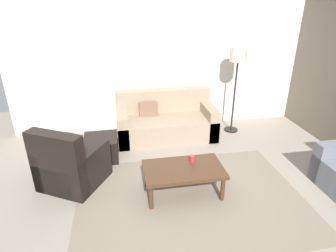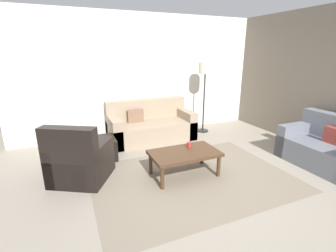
# 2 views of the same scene
# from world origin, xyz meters

# --- Properties ---
(ground_plane) EXTENTS (8.00, 8.00, 0.00)m
(ground_plane) POSITION_xyz_m (0.00, 0.00, 0.00)
(ground_plane) COLOR gray
(rear_partition) EXTENTS (6.00, 0.12, 2.80)m
(rear_partition) POSITION_xyz_m (0.00, 2.60, 1.40)
(rear_partition) COLOR silver
(rear_partition) RESTS_ON ground_plane
(stone_feature_panel) EXTENTS (0.12, 5.20, 2.80)m
(stone_feature_panel) POSITION_xyz_m (3.00, 0.00, 1.40)
(stone_feature_panel) COLOR slate
(stone_feature_panel) RESTS_ON ground_plane
(area_rug) EXTENTS (3.11, 2.21, 0.01)m
(area_rug) POSITION_xyz_m (0.00, 0.00, 0.00)
(area_rug) COLOR gray
(area_rug) RESTS_ON ground_plane
(couch_main) EXTENTS (1.90, 0.95, 0.88)m
(couch_main) POSITION_xyz_m (-0.00, 2.08, 0.30)
(couch_main) COLOR gray
(couch_main) RESTS_ON ground_plane
(couch_loveseat) EXTENTS (0.88, 1.38, 0.88)m
(couch_loveseat) POSITION_xyz_m (2.45, -0.50, 0.30)
(couch_loveseat) COLOR slate
(couch_loveseat) RESTS_ON ground_plane
(armchair_leather) EXTENTS (1.09, 1.09, 0.95)m
(armchair_leather) POSITION_xyz_m (-1.65, 0.62, 0.31)
(armchair_leather) COLOR black
(armchair_leather) RESTS_ON ground_plane
(ottoman) EXTENTS (0.56, 0.56, 0.40)m
(ottoman) POSITION_xyz_m (-1.24, 1.34, 0.20)
(ottoman) COLOR black
(ottoman) RESTS_ON ground_plane
(coffee_table) EXTENTS (1.10, 0.64, 0.41)m
(coffee_table) POSITION_xyz_m (-0.07, 0.16, 0.36)
(coffee_table) COLOR #472D1C
(coffee_table) RESTS_ON ground_plane
(cup) EXTENTS (0.07, 0.07, 0.09)m
(cup) POSITION_xyz_m (0.09, 0.30, 0.46)
(cup) COLOR #B2332D
(cup) RESTS_ON coffee_table
(lamp_standing) EXTENTS (0.32, 0.32, 1.71)m
(lamp_standing) POSITION_xyz_m (1.40, 2.02, 1.41)
(lamp_standing) COLOR black
(lamp_standing) RESTS_ON ground_plane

